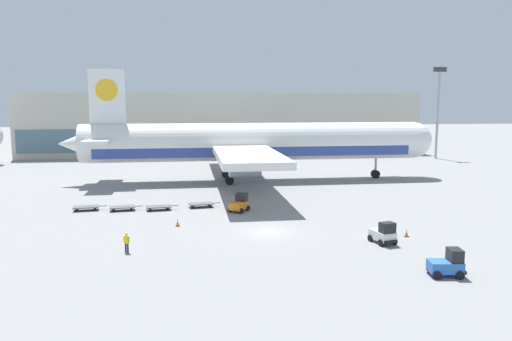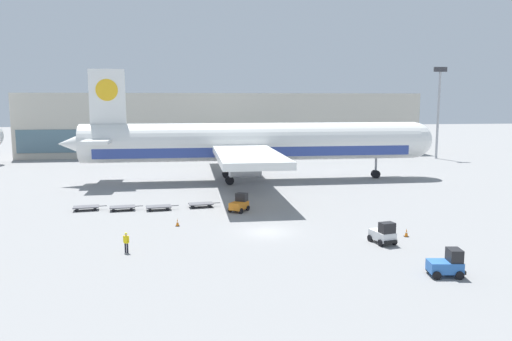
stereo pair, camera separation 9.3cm
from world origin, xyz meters
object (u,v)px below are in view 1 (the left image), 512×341
at_px(light_mast, 438,105).
at_px(baggage_dolly_third, 159,207).
at_px(baggage_tug_foreground, 240,204).
at_px(baggage_dolly_second, 123,207).
at_px(traffic_cone_near, 407,233).
at_px(airplane_main, 249,143).
at_px(ground_crew_near, 127,241).
at_px(baggage_dolly_trail, 201,204).
at_px(traffic_cone_far, 178,223).
at_px(baggage_tug_mid, 448,264).
at_px(baggage_dolly_lead, 86,207).
at_px(baggage_tug_far, 384,234).

distance_m(light_mast, baggage_dolly_third, 72.33).
relative_size(light_mast, baggage_tug_foreground, 6.90).
relative_size(baggage_dolly_second, traffic_cone_near, 4.99).
bearing_deg(airplane_main, ground_crew_near, -112.32).
bearing_deg(baggage_dolly_trail, traffic_cone_far, -114.05).
xyz_separation_m(baggage_tug_mid, baggage_dolly_second, (-25.76, 25.09, -0.49)).
relative_size(baggage_dolly_third, traffic_cone_near, 4.99).
bearing_deg(airplane_main, traffic_cone_near, -72.85).
relative_size(airplane_main, baggage_tug_foreground, 20.65).
bearing_deg(baggage_dolly_third, airplane_main, 49.11).
xyz_separation_m(airplane_main, baggage_tug_mid, (8.81, -44.15, -4.96)).
height_order(airplane_main, traffic_cone_far, airplane_main).
distance_m(baggage_tug_foreground, baggage_tug_mid, 26.13).
relative_size(baggage_tug_foreground, baggage_dolly_lead, 0.75).
distance_m(light_mast, baggage_tug_foreground, 66.61).
height_order(airplane_main, baggage_dolly_lead, airplane_main).
relative_size(baggage_tug_far, traffic_cone_near, 3.56).
height_order(baggage_tug_mid, traffic_cone_near, baggage_tug_mid).
bearing_deg(traffic_cone_near, baggage_tug_mid, -98.87).
distance_m(baggage_tug_mid, baggage_dolly_lead, 39.42).
xyz_separation_m(baggage_tug_mid, baggage_dolly_lead, (-29.88, 25.71, -0.49)).
height_order(baggage_dolly_trail, traffic_cone_near, traffic_cone_near).
bearing_deg(traffic_cone_near, baggage_dolly_trail, 140.14).
xyz_separation_m(baggage_dolly_second, baggage_dolly_trail, (8.93, 0.54, 0.00)).
height_order(light_mast, baggage_dolly_trail, light_mast).
height_order(baggage_tug_foreground, traffic_cone_far, baggage_tug_foreground).
height_order(baggage_dolly_third, traffic_cone_far, traffic_cone_far).
bearing_deg(baggage_dolly_third, baggage_dolly_second, 167.96).
bearing_deg(traffic_cone_far, baggage_dolly_lead, 140.41).
bearing_deg(light_mast, baggage_tug_mid, -116.94).
relative_size(baggage_tug_mid, traffic_cone_near, 3.47).
relative_size(light_mast, baggage_dolly_second, 5.14).
distance_m(baggage_dolly_trail, traffic_cone_near, 24.00).
distance_m(baggage_dolly_second, baggage_dolly_third, 4.10).
relative_size(baggage_dolly_trail, ground_crew_near, 2.20).
xyz_separation_m(light_mast, baggage_tug_foreground, (-47.37, -45.61, -10.58)).
bearing_deg(baggage_dolly_third, ground_crew_near, -103.50).
xyz_separation_m(baggage_dolly_third, baggage_dolly_trail, (4.84, 0.88, 0.00)).
xyz_separation_m(baggage_dolly_second, traffic_cone_near, (27.36, -14.85, -0.02)).
bearing_deg(baggage_tug_far, baggage_dolly_second, -136.99).
distance_m(light_mast, baggage_dolly_second, 75.37).
bearing_deg(baggage_dolly_third, traffic_cone_near, -39.27).
bearing_deg(baggage_dolly_third, light_mast, 30.44).
bearing_deg(baggage_tug_far, ground_crew_near, -103.45).
relative_size(baggage_dolly_second, ground_crew_near, 2.20).
bearing_deg(baggage_dolly_lead, traffic_cone_near, -33.48).
distance_m(baggage_dolly_third, traffic_cone_far, 8.04).
bearing_deg(traffic_cone_near, baggage_tug_foreground, 138.11).
bearing_deg(airplane_main, baggage_dolly_second, -131.57).
height_order(baggage_dolly_third, baggage_dolly_trail, same).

